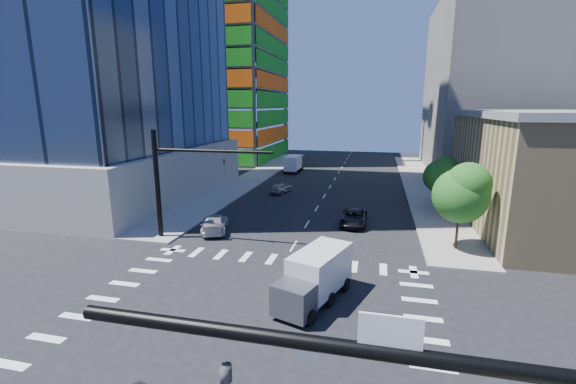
# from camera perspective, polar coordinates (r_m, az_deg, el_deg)

# --- Properties ---
(ground) EXTENTS (160.00, 160.00, 0.00)m
(ground) POSITION_cam_1_polar(r_m,az_deg,el_deg) (20.81, -6.68, -19.39)
(ground) COLOR black
(ground) RESTS_ON ground
(road_markings) EXTENTS (20.00, 20.00, 0.01)m
(road_markings) POSITION_cam_1_polar(r_m,az_deg,el_deg) (20.81, -6.68, -19.37)
(road_markings) COLOR silver
(road_markings) RESTS_ON ground
(sidewalk_ne) EXTENTS (5.00, 60.00, 0.15)m
(sidewalk_ne) POSITION_cam_1_polar(r_m,az_deg,el_deg) (57.93, 19.11, 1.04)
(sidewalk_ne) COLOR gray
(sidewalk_ne) RESTS_ON ground
(sidewalk_nw) EXTENTS (5.00, 60.00, 0.15)m
(sidewalk_nw) POSITION_cam_1_polar(r_m,az_deg,el_deg) (60.55, -5.11, 2.17)
(sidewalk_nw) COLOR gray
(sidewalk_nw) RESTS_ON ground
(construction_building) EXTENTS (25.16, 34.50, 70.60)m
(construction_building) POSITION_cam_1_polar(r_m,az_deg,el_deg) (86.45, -10.70, 21.47)
(construction_building) COLOR slate
(construction_building) RESTS_ON ground
(bg_building_ne) EXTENTS (24.00, 30.00, 28.00)m
(bg_building_ne) POSITION_cam_1_polar(r_m,az_deg,el_deg) (74.57, 30.18, 13.27)
(bg_building_ne) COLOR #66625C
(bg_building_ne) RESTS_ON ground
(signal_mast_nw) EXTENTS (10.20, 0.40, 9.00)m
(signal_mast_nw) POSITION_cam_1_polar(r_m,az_deg,el_deg) (32.85, -16.67, 2.43)
(signal_mast_nw) COLOR black
(signal_mast_nw) RESTS_ON sidewalk_nw
(tree_south) EXTENTS (4.16, 4.16, 6.82)m
(tree_south) POSITION_cam_1_polar(r_m,az_deg,el_deg) (31.75, 24.51, -0.00)
(tree_south) COLOR #382316
(tree_south) RESTS_ON sidewalk_ne
(tree_north) EXTENTS (3.54, 3.52, 5.78)m
(tree_north) POSITION_cam_1_polar(r_m,az_deg,el_deg) (43.54, 21.84, 2.44)
(tree_north) COLOR #382316
(tree_north) RESTS_ON sidewalk_ne
(car_nb_far) EXTENTS (2.34, 5.04, 1.40)m
(car_nb_far) POSITION_cam_1_polar(r_m,az_deg,el_deg) (36.94, 9.73, -3.77)
(car_nb_far) COLOR black
(car_nb_far) RESTS_ON ground
(car_sb_near) EXTENTS (3.58, 5.56, 1.50)m
(car_sb_near) POSITION_cam_1_polar(r_m,az_deg,el_deg) (35.17, -10.79, -4.56)
(car_sb_near) COLOR silver
(car_sb_near) RESTS_ON ground
(car_sb_mid) EXTENTS (2.56, 4.27, 1.36)m
(car_sb_mid) POSITION_cam_1_polar(r_m,az_deg,el_deg) (49.80, -1.03, 0.65)
(car_sb_mid) COLOR #A4A6AC
(car_sb_mid) RESTS_ON ground
(box_truck_near) EXTENTS (3.97, 5.93, 2.87)m
(box_truck_near) POSITION_cam_1_polar(r_m,az_deg,el_deg) (22.40, 3.67, -13.15)
(box_truck_near) COLOR black
(box_truck_near) RESTS_ON ground
(box_truck_far) EXTENTS (2.33, 5.44, 2.85)m
(box_truck_far) POSITION_cam_1_polar(r_m,az_deg,el_deg) (65.63, 0.90, 4.08)
(box_truck_far) COLOR black
(box_truck_far) RESTS_ON ground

